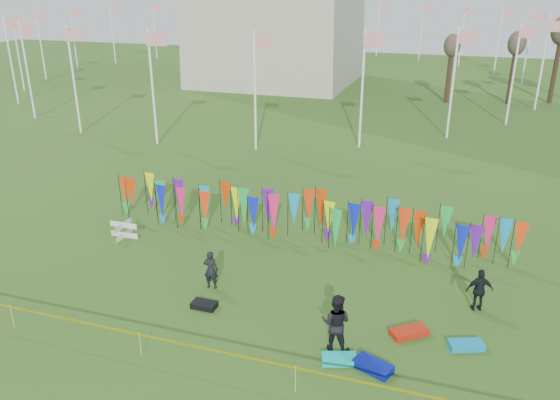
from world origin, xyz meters
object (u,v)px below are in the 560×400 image
(kite_bag_teal, at_px, (466,345))
(person_mid, at_px, (336,323))
(box_kite, at_px, (124,230))
(kite_bag_black, at_px, (204,305))
(person_right, at_px, (479,290))
(kite_bag_turquoise, at_px, (339,359))
(kite_bag_red, at_px, (409,332))
(person_left, at_px, (211,270))
(kite_bag_blue, at_px, (373,366))

(kite_bag_teal, bearing_deg, person_mid, -161.25)
(box_kite, distance_m, kite_bag_black, 7.23)
(person_mid, height_order, kite_bag_teal, person_mid)
(person_right, height_order, kite_bag_turquoise, person_right)
(box_kite, relative_size, kite_bag_teal, 0.71)
(kite_bag_red, xyz_separation_m, kite_bag_teal, (1.80, -0.13, -0.01))
(person_left, bearing_deg, kite_bag_turquoise, 146.98)
(box_kite, relative_size, kite_bag_black, 0.87)
(person_mid, bearing_deg, person_left, -21.29)
(person_right, distance_m, kite_bag_turquoise, 5.98)
(box_kite, distance_m, kite_bag_blue, 13.47)
(kite_bag_red, distance_m, kite_bag_black, 7.17)
(box_kite, xyz_separation_m, person_left, (5.63, -2.76, 0.39))
(kite_bag_turquoise, bearing_deg, person_mid, 114.52)
(kite_bag_turquoise, bearing_deg, kite_bag_black, 164.40)
(kite_bag_black, height_order, kite_bag_teal, kite_bag_teal)
(kite_bag_blue, bearing_deg, person_mid, 154.60)
(person_left, xyz_separation_m, kite_bag_turquoise, (5.58, -2.81, -0.67))
(kite_bag_turquoise, distance_m, kite_bag_black, 5.46)
(box_kite, bearing_deg, kite_bag_teal, -13.67)
(kite_bag_red, bearing_deg, person_right, 46.78)
(person_mid, distance_m, kite_bag_red, 2.76)
(kite_bag_turquoise, distance_m, kite_bag_teal, 4.17)
(person_left, bearing_deg, kite_bag_red, 168.09)
(person_mid, relative_size, kite_bag_red, 1.59)
(person_left, relative_size, person_right, 0.97)
(person_right, relative_size, kite_bag_red, 1.30)
(person_right, bearing_deg, kite_bag_blue, 39.40)
(kite_bag_turquoise, height_order, kite_bag_black, kite_bag_turquoise)
(person_right, distance_m, kite_bag_red, 3.21)
(kite_bag_turquoise, xyz_separation_m, kite_bag_black, (-5.26, 1.47, -0.00))
(person_mid, height_order, person_right, person_mid)
(person_mid, distance_m, kite_bag_black, 5.14)
(person_left, relative_size, kite_bag_black, 1.75)
(person_right, xyz_separation_m, kite_bag_blue, (-3.00, -4.38, -0.68))
(person_mid, relative_size, kite_bag_teal, 1.80)
(kite_bag_blue, distance_m, kite_bag_red, 2.27)
(kite_bag_blue, relative_size, kite_bag_black, 1.30)
(kite_bag_red, bearing_deg, kite_bag_teal, -4.21)
(kite_bag_black, bearing_deg, person_left, 103.54)
(kite_bag_blue, bearing_deg, person_right, 55.65)
(kite_bag_blue, bearing_deg, kite_bag_turquoise, 178.63)
(box_kite, bearing_deg, kite_bag_blue, -24.54)
(kite_bag_blue, bearing_deg, kite_bag_teal, 36.59)
(kite_bag_turquoise, bearing_deg, kite_bag_red, 47.68)
(person_mid, xyz_separation_m, kite_bag_black, (-4.99, 0.87, -0.88))
(person_left, distance_m, kite_bag_teal, 9.34)
(kite_bag_teal, bearing_deg, kite_bag_turquoise, -152.23)
(box_kite, relative_size, kite_bag_turquoise, 0.73)
(kite_bag_turquoise, bearing_deg, kite_bag_teal, 27.77)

